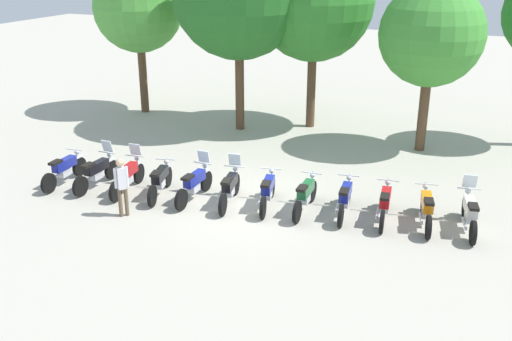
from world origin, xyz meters
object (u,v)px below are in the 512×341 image
Objects in this scene: motorcycle_3 at (160,180)px; motorcycle_6 at (268,191)px; tree_2 at (314,1)px; motorcycle_5 at (230,187)px; motorcycle_4 at (195,183)px; motorcycle_8 at (345,198)px; motorcycle_11 at (470,212)px; motorcycle_0 at (65,169)px; motorcycle_10 at (426,208)px; motorcycle_2 at (128,176)px; motorcycle_9 at (385,203)px; motorcycle_7 at (305,195)px; tree_3 at (431,35)px; person_0 at (122,183)px; motorcycle_1 at (97,171)px; tree_0 at (138,8)px.

motorcycle_3 is 0.99× the size of motorcycle_6.
motorcycle_5 is at bearing -87.94° from tree_2.
tree_2 is (1.90, 8.80, 4.62)m from motorcycle_3.
tree_2 is at bearing -5.45° from motorcycle_4.
motorcycle_8 is (2.21, 0.36, 0.00)m from motorcycle_6.
motorcycle_5 is 6.68m from motorcycle_11.
motorcycle_0 is 1.02× the size of motorcycle_10.
tree_2 is (-0.31, 8.52, 4.61)m from motorcycle_5.
motorcycle_3 is 3.35m from motorcycle_6.
motorcycle_2 is 1.01× the size of motorcycle_5.
motorcycle_8 is at bearing 87.36° from motorcycle_9.
motorcycle_3 is 0.98× the size of motorcycle_8.
motorcycle_8 is at bearing -80.61° from motorcycle_7.
motorcycle_4 is at bearing -126.87° from tree_3.
motorcycle_3 is 1.74m from person_0.
motorcycle_4 is (1.11, 0.14, 0.01)m from motorcycle_3.
motorcycle_5 is 5.57m from motorcycle_10.
motorcycle_2 reaches higher than motorcycle_9.
motorcycle_4 is 1.00× the size of motorcycle_8.
tree_2 is at bearing -23.91° from motorcycle_1.
tree_0 is at bearing 24.33° from motorcycle_1.
tree_0 is at bearing 22.44° from motorcycle_2.
motorcycle_0 is 5.54m from motorcycle_5.
motorcycle_9 is 14.91m from tree_0.
motorcycle_0 is 1.01× the size of motorcycle_5.
person_0 is at bearing 106.89° from motorcycle_8.
tree_0 is at bearing 21.54° from motorcycle_3.
tree_3 is at bearing -55.82° from motorcycle_3.
tree_0 is (-11.34, 7.17, 4.15)m from motorcycle_8.
motorcycle_3 is at bearing 86.69° from motorcycle_6.
motorcycle_0 is 1.01× the size of motorcycle_11.
motorcycle_11 is (5.51, 0.70, 0.01)m from motorcycle_6.
motorcycle_0 is 7.78m from motorcycle_7.
motorcycle_6 is 5.55m from motorcycle_11.
motorcycle_3 is at bearing -102.16° from tree_2.
motorcycle_5 is 9.69m from tree_2.
motorcycle_3 is 0.32× the size of tree_0.
person_0 reaches higher than motorcycle_0.
tree_3 is at bearing -48.36° from motorcycle_1.
motorcycle_7 is (3.30, 0.51, -0.01)m from motorcycle_4.
motorcycle_6 is at bearing -80.27° from motorcycle_4.
motorcycle_2 is 8.90m from motorcycle_10.
motorcycle_8 is 3.32m from motorcycle_11.
motorcycle_7 is 1.12m from motorcycle_8.
motorcycle_0 is 1.02× the size of motorcycle_3.
tree_0 reaches higher than motorcycle_0.
tree_0 is at bearing -174.50° from tree_2.
motorcycle_9 is (9.91, 1.36, 0.00)m from motorcycle_0.
motorcycle_2 is 4.45m from motorcycle_6.
motorcycle_5 is at bearing 91.93° from motorcycle_9.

